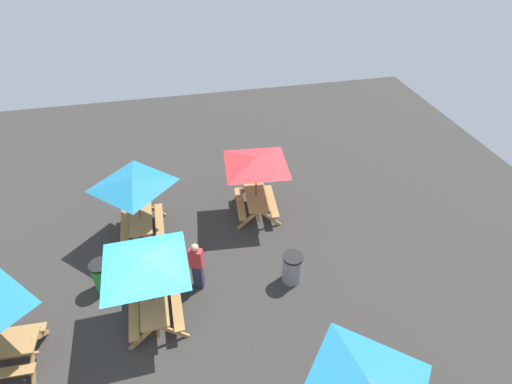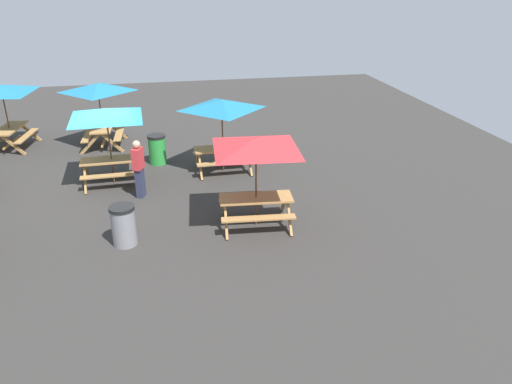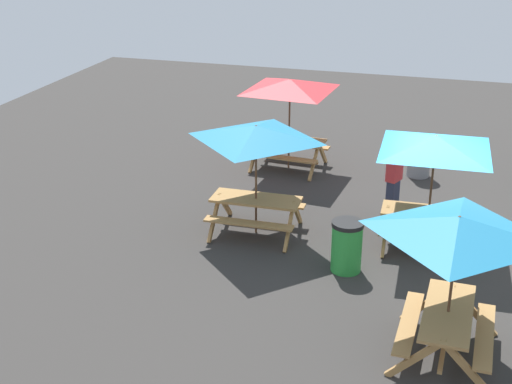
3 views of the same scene
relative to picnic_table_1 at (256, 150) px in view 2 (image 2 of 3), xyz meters
The scene contains 9 objects.
ground_plane 5.76m from the picnic_table_1, 137.75° to the left, with size 29.19×29.19×0.00m, color #33302D.
picnic_table_1 is the anchor object (origin of this frame).
picnic_table_2 3.88m from the picnic_table_1, 94.30° to the left, with size 2.03×2.03×2.34m.
picnic_table_4 10.62m from the picnic_table_1, 134.68° to the left, with size 2.80×2.80×2.34m.
picnic_table_5 8.28m from the picnic_table_1, 120.62° to the left, with size 2.07×2.07×2.34m.
picnic_table_6 5.09m from the picnic_table_1, 136.34° to the left, with size 2.83×2.83×2.34m.
trash_bin_green 5.66m from the picnic_table_1, 115.38° to the left, with size 0.59×0.59×0.98m.
trash_bin_gray 3.56m from the picnic_table_1, behind, with size 0.59×0.59×0.98m.
person_standing 3.84m from the picnic_table_1, 141.16° to the left, with size 0.34×0.42×1.67m.
Camera 2 is at (1.79, -14.64, 5.92)m, focal length 35.00 mm.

